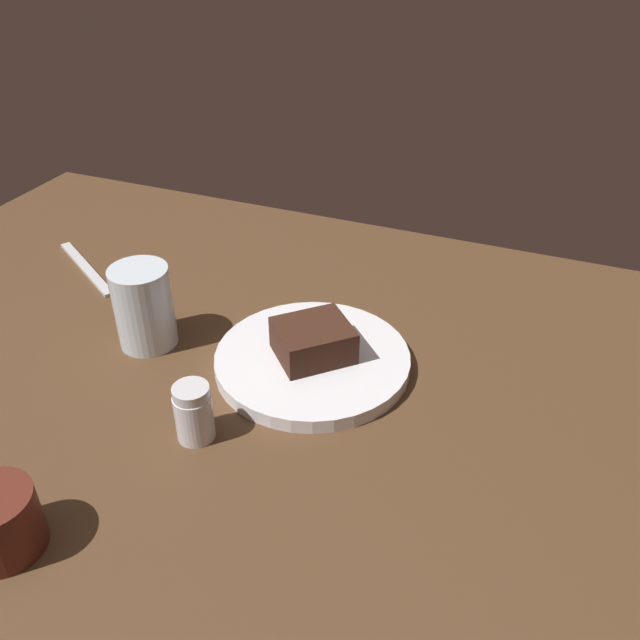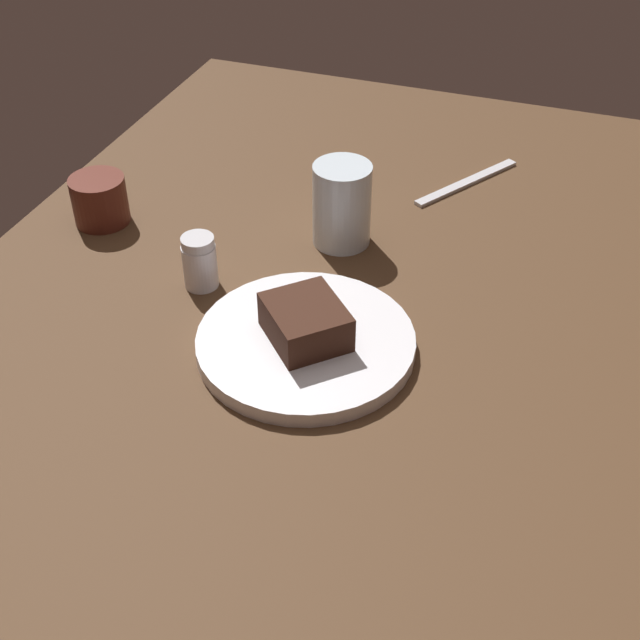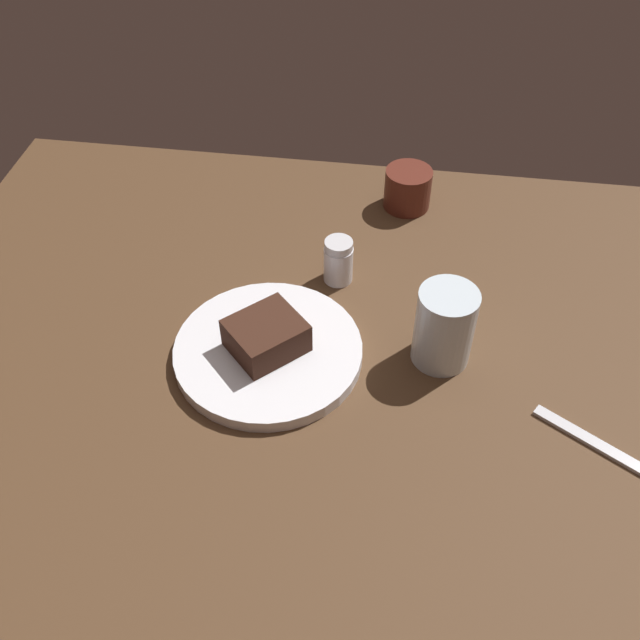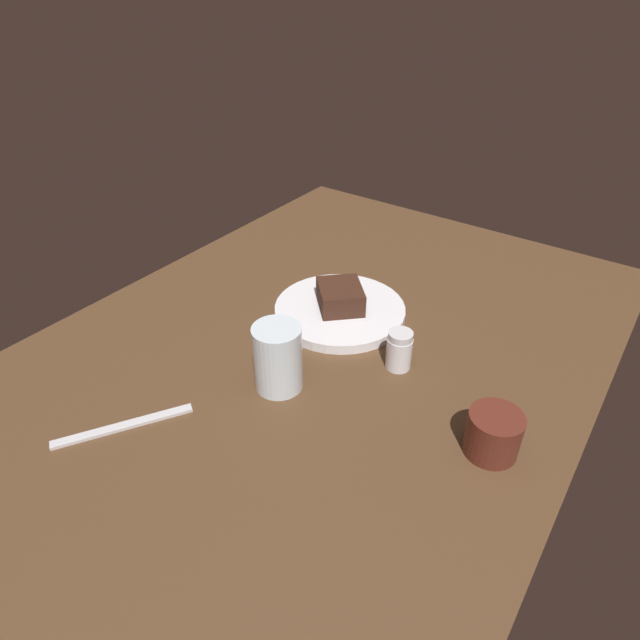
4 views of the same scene
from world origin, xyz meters
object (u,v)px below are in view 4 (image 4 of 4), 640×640
at_px(dessert_plate, 340,311).
at_px(butter_knife, 124,426).
at_px(chocolate_cake_slice, 340,297).
at_px(salt_shaker, 399,350).
at_px(coffee_cup, 493,434).
at_px(water_glass, 278,358).

xyz_separation_m(dessert_plate, butter_knife, (0.41, -0.09, -0.01)).
xyz_separation_m(chocolate_cake_slice, salt_shaker, (0.07, 0.16, -0.01)).
bearing_deg(salt_shaker, butter_knife, -36.01).
height_order(dessert_plate, salt_shaker, salt_shaker).
bearing_deg(butter_knife, coffee_cup, -27.52).
height_order(water_glass, butter_knife, water_glass).
xyz_separation_m(salt_shaker, coffee_cup, (0.08, 0.18, -0.00)).
height_order(salt_shaker, water_glass, water_glass).
bearing_deg(coffee_cup, salt_shaker, -114.59).
height_order(salt_shaker, butter_knife, salt_shaker).
distance_m(chocolate_cake_slice, water_glass, 0.22).
bearing_deg(dessert_plate, salt_shaker, 66.43).
relative_size(water_glass, butter_knife, 0.56).
distance_m(salt_shaker, coffee_cup, 0.20).
xyz_separation_m(dessert_plate, chocolate_cake_slice, (-0.00, -0.00, 0.03)).
relative_size(dessert_plate, butter_knife, 1.24).
relative_size(chocolate_cake_slice, coffee_cup, 1.20).
relative_size(dessert_plate, coffee_cup, 3.29).
height_order(chocolate_cake_slice, water_glass, water_glass).
relative_size(chocolate_cake_slice, butter_knife, 0.45).
relative_size(chocolate_cake_slice, salt_shaker, 1.30).
bearing_deg(chocolate_cake_slice, dessert_plate, 26.80).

